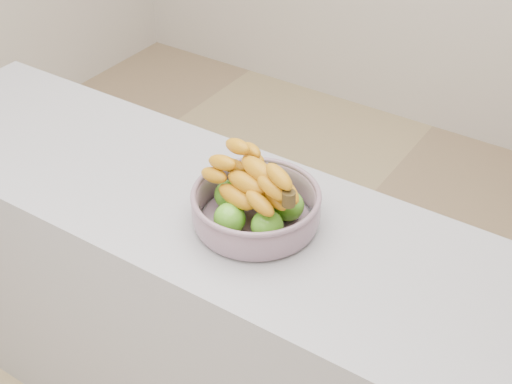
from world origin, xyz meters
TOP-DOWN VIEW (x-y plane):
  - ground at (0.00, 0.00)m, footprint 4.00×4.00m
  - counter at (0.00, -0.19)m, footprint 2.00×0.60m
  - fruit_bowl at (0.26, -0.19)m, footprint 0.34×0.34m

SIDE VIEW (x-z plane):
  - ground at x=0.00m, z-range 0.00..0.00m
  - counter at x=0.00m, z-range 0.00..0.90m
  - fruit_bowl at x=0.26m, z-range 0.86..1.06m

